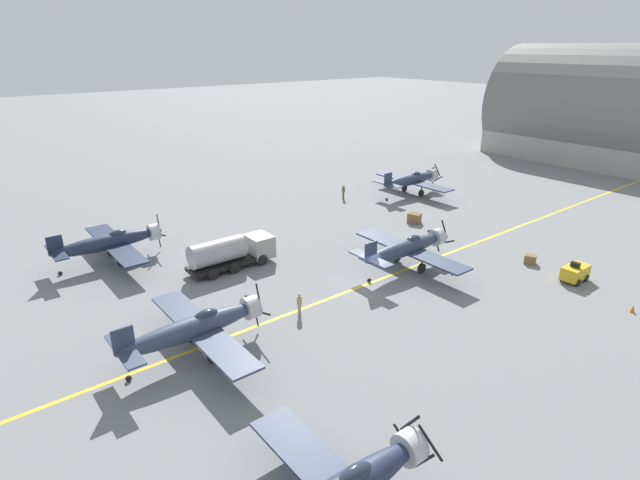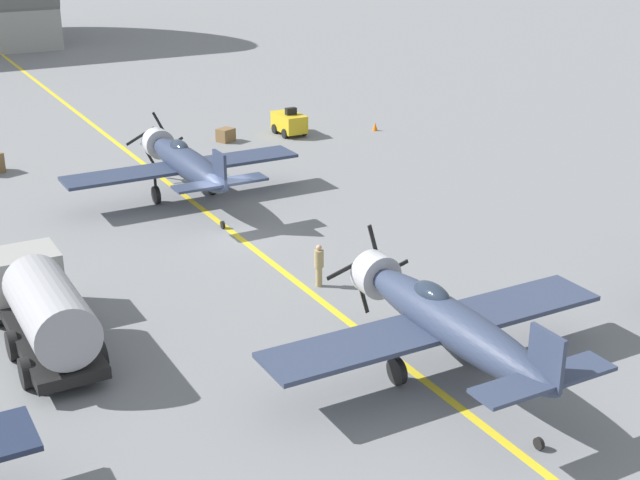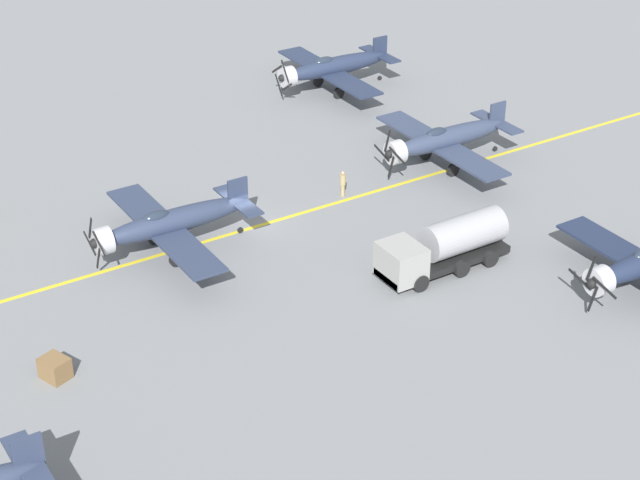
% 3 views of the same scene
% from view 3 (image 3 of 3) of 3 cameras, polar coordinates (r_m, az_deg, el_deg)
% --- Properties ---
extents(ground_plane, '(400.00, 400.00, 0.00)m').
position_cam_3_polar(ground_plane, '(64.81, -3.97, 0.56)').
color(ground_plane, slate).
extents(taxiway_stripe, '(0.30, 160.00, 0.01)m').
position_cam_3_polar(taxiway_stripe, '(64.81, -3.97, 0.56)').
color(taxiway_stripe, yellow).
rests_on(taxiway_stripe, ground).
extents(airplane_near_right, '(12.00, 9.98, 3.65)m').
position_cam_3_polar(airplane_near_right, '(84.15, 0.65, 9.20)').
color(airplane_near_right, '#252F49').
rests_on(airplane_near_right, ground).
extents(airplane_near_center, '(12.00, 9.98, 3.75)m').
position_cam_3_polar(airplane_near_center, '(72.09, 6.67, 5.36)').
color(airplane_near_center, '#333D57').
rests_on(airplane_near_center, ground).
extents(airplane_mid_center, '(12.00, 9.98, 3.66)m').
position_cam_3_polar(airplane_mid_center, '(61.82, -8.06, 0.91)').
color(airplane_mid_center, '#2C3750').
rests_on(airplane_mid_center, ground).
extents(fuel_tanker, '(2.68, 8.00, 2.98)m').
position_cam_3_polar(fuel_tanker, '(60.29, 6.61, -0.33)').
color(fuel_tanker, black).
rests_on(fuel_tanker, ground).
extents(ground_crew_inspecting, '(0.38, 0.38, 1.75)m').
position_cam_3_polar(ground_crew_inspecting, '(68.15, 1.22, 3.08)').
color(ground_crew_inspecting, tan).
rests_on(ground_crew_inspecting, ground).
extents(supply_crate_by_tanker, '(1.63, 1.50, 1.11)m').
position_cam_3_polar(supply_crate_by_tanker, '(53.50, -13.96, -6.65)').
color(supply_crate_by_tanker, brown).
rests_on(supply_crate_by_tanker, ground).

